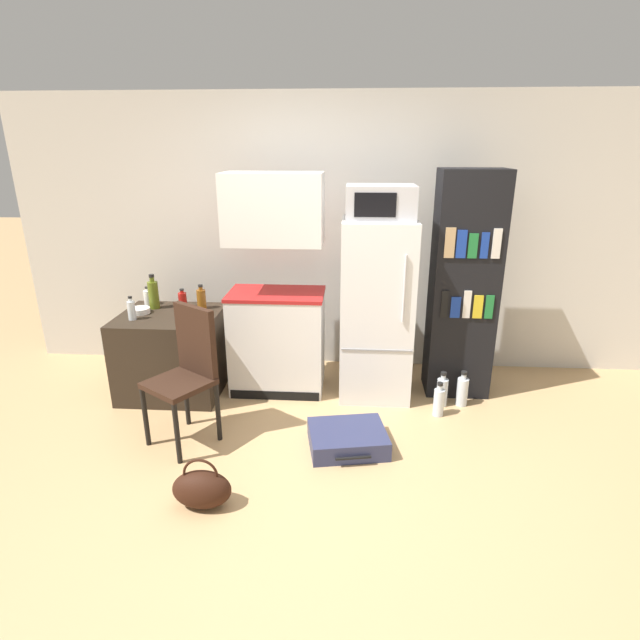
{
  "coord_description": "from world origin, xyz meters",
  "views": [
    {
      "loc": [
        0.21,
        -2.69,
        2.08
      ],
      "look_at": [
        -0.03,
        0.85,
        0.83
      ],
      "focal_mm": 28.0,
      "sensor_mm": 36.0,
      "label": 1
    }
  ],
  "objects_px": {
    "side_table": "(173,353)",
    "kitchen_hutch": "(276,297)",
    "bottle_olive_oil": "(153,294)",
    "bottle_clear_short": "(131,310)",
    "bottle_milk_white": "(148,297)",
    "water_bottle_back": "(442,391)",
    "suitcase_large_flat": "(348,439)",
    "bowl": "(140,311)",
    "bottle_amber_beer": "(201,299)",
    "water_bottle_middle": "(462,391)",
    "handbag": "(202,489)",
    "bottle_ketchup_red": "(183,299)",
    "bookshelf": "(463,287)",
    "water_bottle_front": "(439,402)",
    "refrigerator": "(376,310)",
    "chair": "(188,365)",
    "microwave": "(380,202)"
  },
  "relations": [
    {
      "from": "bottle_olive_oil",
      "to": "bottle_clear_short",
      "type": "height_order",
      "value": "bottle_olive_oil"
    },
    {
      "from": "chair",
      "to": "water_bottle_front",
      "type": "height_order",
      "value": "chair"
    },
    {
      "from": "bottle_milk_white",
      "to": "bottle_olive_oil",
      "type": "bearing_deg",
      "value": -47.32
    },
    {
      "from": "side_table",
      "to": "bookshelf",
      "type": "bearing_deg",
      "value": 4.27
    },
    {
      "from": "refrigerator",
      "to": "water_bottle_back",
      "type": "relative_size",
      "value": 5.0
    },
    {
      "from": "water_bottle_back",
      "to": "chair",
      "type": "bearing_deg",
      "value": -162.37
    },
    {
      "from": "bottle_clear_short",
      "to": "handbag",
      "type": "xyz_separation_m",
      "value": [
        0.93,
        -1.34,
        -0.68
      ]
    },
    {
      "from": "bowl",
      "to": "handbag",
      "type": "distance_m",
      "value": 1.87
    },
    {
      "from": "bottle_olive_oil",
      "to": "bottle_clear_short",
      "type": "distance_m",
      "value": 0.32
    },
    {
      "from": "refrigerator",
      "to": "water_bottle_back",
      "type": "xyz_separation_m",
      "value": [
        0.57,
        -0.21,
        -0.63
      ]
    },
    {
      "from": "kitchen_hutch",
      "to": "water_bottle_front",
      "type": "xyz_separation_m",
      "value": [
        1.37,
        -0.41,
        -0.73
      ]
    },
    {
      "from": "side_table",
      "to": "water_bottle_middle",
      "type": "relative_size",
      "value": 2.72
    },
    {
      "from": "chair",
      "to": "handbag",
      "type": "distance_m",
      "value": 0.93
    },
    {
      "from": "bottle_milk_white",
      "to": "water_bottle_back",
      "type": "distance_m",
      "value": 2.71
    },
    {
      "from": "refrigerator",
      "to": "handbag",
      "type": "bearing_deg",
      "value": -124.48
    },
    {
      "from": "bookshelf",
      "to": "bowl",
      "type": "distance_m",
      "value": 2.76
    },
    {
      "from": "kitchen_hutch",
      "to": "refrigerator",
      "type": "relative_size",
      "value": 1.23
    },
    {
      "from": "bottle_clear_short",
      "to": "water_bottle_middle",
      "type": "height_order",
      "value": "bottle_clear_short"
    },
    {
      "from": "bottle_milk_white",
      "to": "water_bottle_back",
      "type": "height_order",
      "value": "bottle_milk_white"
    },
    {
      "from": "bottle_milk_white",
      "to": "chair",
      "type": "bearing_deg",
      "value": -56.04
    },
    {
      "from": "refrigerator",
      "to": "bottle_milk_white",
      "type": "xyz_separation_m",
      "value": [
        -2.04,
        0.18,
        0.02
      ]
    },
    {
      "from": "bottle_amber_beer",
      "to": "bottle_ketchup_red",
      "type": "bearing_deg",
      "value": 170.84
    },
    {
      "from": "refrigerator",
      "to": "microwave",
      "type": "bearing_deg",
      "value": -108.17
    },
    {
      "from": "side_table",
      "to": "bottle_ketchup_red",
      "type": "relative_size",
      "value": 5.0
    },
    {
      "from": "refrigerator",
      "to": "bottle_ketchup_red",
      "type": "height_order",
      "value": "refrigerator"
    },
    {
      "from": "bottle_olive_oil",
      "to": "water_bottle_front",
      "type": "distance_m",
      "value": 2.6
    },
    {
      "from": "refrigerator",
      "to": "chair",
      "type": "bearing_deg",
      "value": -149.02
    },
    {
      "from": "side_table",
      "to": "kitchen_hutch",
      "type": "bearing_deg",
      "value": 7.65
    },
    {
      "from": "bookshelf",
      "to": "suitcase_large_flat",
      "type": "relative_size",
      "value": 3.1
    },
    {
      "from": "microwave",
      "to": "chair",
      "type": "relative_size",
      "value": 0.53
    },
    {
      "from": "chair",
      "to": "handbag",
      "type": "relative_size",
      "value": 2.81
    },
    {
      "from": "suitcase_large_flat",
      "to": "water_bottle_back",
      "type": "xyz_separation_m",
      "value": [
        0.78,
        0.68,
        0.06
      ]
    },
    {
      "from": "kitchen_hutch",
      "to": "bookshelf",
      "type": "distance_m",
      "value": 1.58
    },
    {
      "from": "side_table",
      "to": "kitchen_hutch",
      "type": "xyz_separation_m",
      "value": [
        0.91,
        0.12,
        0.49
      ]
    },
    {
      "from": "bottle_olive_oil",
      "to": "water_bottle_front",
      "type": "relative_size",
      "value": 1.05
    },
    {
      "from": "kitchen_hutch",
      "to": "water_bottle_middle",
      "type": "xyz_separation_m",
      "value": [
        1.59,
        -0.22,
        -0.72
      ]
    },
    {
      "from": "handbag",
      "to": "bottle_amber_beer",
      "type": "bearing_deg",
      "value": 104.93
    },
    {
      "from": "bookshelf",
      "to": "bowl",
      "type": "relative_size",
      "value": 11.45
    },
    {
      "from": "side_table",
      "to": "water_bottle_front",
      "type": "relative_size",
      "value": 2.88
    },
    {
      "from": "bottle_clear_short",
      "to": "bowl",
      "type": "relative_size",
      "value": 1.2
    },
    {
      "from": "kitchen_hutch",
      "to": "suitcase_large_flat",
      "type": "bearing_deg",
      "value": -55.26
    },
    {
      "from": "side_table",
      "to": "handbag",
      "type": "distance_m",
      "value": 1.65
    },
    {
      "from": "bottle_olive_oil",
      "to": "bowl",
      "type": "distance_m",
      "value": 0.19
    },
    {
      "from": "refrigerator",
      "to": "bottle_milk_white",
      "type": "bearing_deg",
      "value": 175.08
    },
    {
      "from": "refrigerator",
      "to": "handbag",
      "type": "xyz_separation_m",
      "value": [
        -1.08,
        -1.57,
        -0.64
      ]
    },
    {
      "from": "bowl",
      "to": "bottle_amber_beer",
      "type": "bearing_deg",
      "value": 18.24
    },
    {
      "from": "chair",
      "to": "water_bottle_back",
      "type": "relative_size",
      "value": 3.31
    },
    {
      "from": "bottle_clear_short",
      "to": "bookshelf",
      "type": "bearing_deg",
      "value": 7.02
    },
    {
      "from": "bottle_ketchup_red",
      "to": "handbag",
      "type": "height_order",
      "value": "bottle_ketchup_red"
    },
    {
      "from": "suitcase_large_flat",
      "to": "water_bottle_middle",
      "type": "distance_m",
      "value": 1.18
    }
  ]
}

